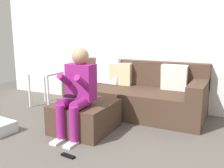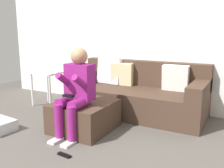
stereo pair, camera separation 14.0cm
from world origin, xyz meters
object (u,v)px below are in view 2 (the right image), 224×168
at_px(ottoman, 84,116).
at_px(person_seated, 76,88).
at_px(couch_sectional, 137,94).
at_px(side_table, 48,78).
at_px(remote_near_ottoman, 64,155).

height_order(ottoman, person_seated, person_seated).
bearing_deg(couch_sectional, ottoman, -108.35).
bearing_deg(side_table, person_seated, -34.57).
xyz_separation_m(side_table, remote_near_ottoman, (1.47, -1.39, -0.48)).
distance_m(couch_sectional, ottoman, 1.05).
relative_size(couch_sectional, side_table, 3.55).
xyz_separation_m(ottoman, remote_near_ottoman, (0.24, -0.72, -0.18)).
height_order(person_seated, remote_near_ottoman, person_seated).
xyz_separation_m(ottoman, side_table, (-1.23, 0.67, 0.30)).
xyz_separation_m(couch_sectional, remote_near_ottoman, (-0.09, -1.72, -0.30)).
bearing_deg(person_seated, side_table, 145.43).
relative_size(ottoman, side_table, 1.29).
xyz_separation_m(couch_sectional, person_seated, (-0.32, -1.18, 0.30)).
distance_m(couch_sectional, side_table, 1.61).
relative_size(side_table, remote_near_ottoman, 3.60).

